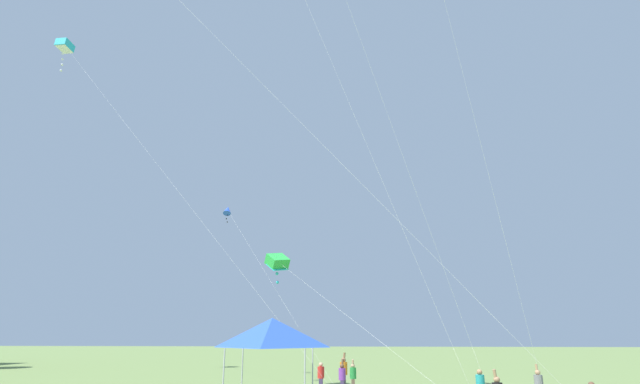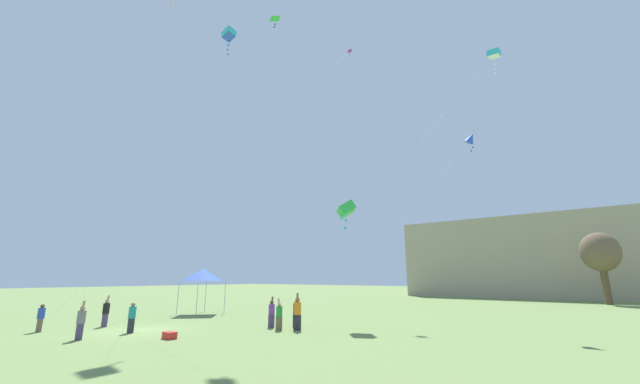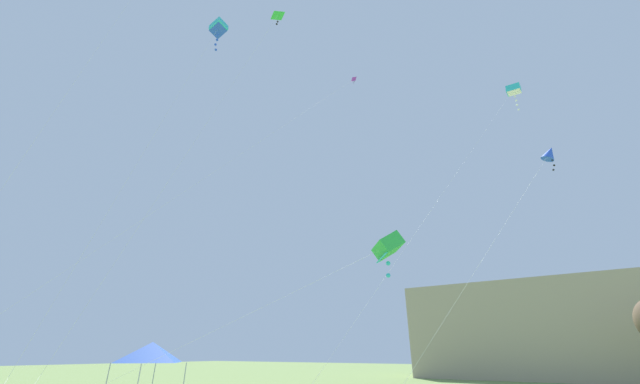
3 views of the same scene
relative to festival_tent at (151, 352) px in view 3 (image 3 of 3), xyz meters
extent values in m
cube|color=tan|center=(16.63, 45.41, 2.76)|extent=(31.98, 11.81, 11.80)
cylinder|color=brown|center=(18.93, 42.04, -1.25)|extent=(0.69, 0.69, 3.78)
ellipsoid|color=brown|center=(18.93, 42.04, 2.29)|extent=(3.71, 3.71, 4.12)
pyramid|color=blue|center=(0.00, 0.00, 0.01)|extent=(2.94, 2.94, 1.00)
cylinder|color=silver|center=(3.03, -8.29, 10.30)|extent=(5.09, 5.51, 26.87)
cylinder|color=silver|center=(14.88, 10.79, 11.15)|extent=(10.63, 25.30, 28.59)
cube|color=#2DBCD1|center=(20.19, 23.44, 25.45)|extent=(1.47, 1.26, 0.90)
cube|color=white|center=(20.19, 23.44, 25.07)|extent=(1.33, 1.16, 0.22)
sphere|color=white|center=(20.15, 23.50, 24.60)|extent=(0.21, 0.21, 0.21)
sphere|color=white|center=(20.16, 23.43, 24.02)|extent=(0.21, 0.21, 0.21)
sphere|color=white|center=(20.13, 23.37, 23.43)|extent=(0.21, 0.21, 0.21)
sphere|color=white|center=(20.14, 23.39, 22.85)|extent=(0.21, 0.21, 0.21)
cylinder|color=silver|center=(5.71, -3.45, 9.74)|extent=(1.02, 9.28, 25.76)
pyramid|color=green|center=(6.22, 1.18, 22.68)|extent=(0.97, 0.74, 0.17)
sphere|color=black|center=(6.20, 1.24, 22.07)|extent=(0.13, 0.13, 0.13)
sphere|color=black|center=(6.22, 1.14, 21.69)|extent=(0.13, 0.13, 0.13)
cylinder|color=silver|center=(3.34, 1.58, 11.85)|extent=(5.11, 25.67, 29.97)
pyramid|color=purple|center=(5.88, 14.42, 26.86)|extent=(0.61, 0.47, 0.31)
sphere|color=black|center=(5.92, 14.43, 26.51)|extent=(0.08, 0.08, 0.08)
sphere|color=black|center=(5.88, 14.36, 26.29)|extent=(0.08, 0.08, 0.08)
cylinder|color=silver|center=(4.38, -5.03, 9.01)|extent=(3.11, 7.71, 24.30)
cube|color=#2DBCD1|center=(2.82, -1.18, 21.16)|extent=(1.19, 0.96, 0.94)
cube|color=blue|center=(2.82, -1.18, 20.86)|extent=(1.00, 0.84, 0.41)
sphere|color=blue|center=(2.80, -1.13, 20.49)|extent=(0.17, 0.17, 0.17)
sphere|color=blue|center=(2.80, -1.12, 20.02)|extent=(0.17, 0.17, 0.17)
sphere|color=blue|center=(2.77, -1.17, 19.56)|extent=(0.17, 0.17, 0.17)
sphere|color=blue|center=(2.83, -1.12, 19.09)|extent=(0.17, 0.17, 0.17)
cylinder|color=silver|center=(16.49, 2.90, 3.23)|extent=(7.67, 9.08, 12.74)
cone|color=blue|center=(20.32, 7.43, 9.60)|extent=(1.11, 0.91, 1.05)
sphere|color=black|center=(20.36, 7.42, 9.18)|extent=(0.10, 0.10, 0.10)
sphere|color=black|center=(20.37, 7.50, 8.90)|extent=(0.10, 0.10, 0.10)
sphere|color=black|center=(20.27, 7.39, 8.61)|extent=(0.10, 0.10, 0.10)
cylinder|color=silver|center=(7.24, -2.74, 0.62)|extent=(11.50, 9.57, 7.51)
cube|color=green|center=(12.99, 2.04, 4.37)|extent=(1.70, 1.69, 1.24)
cube|color=#2DBCD1|center=(12.99, 2.04, 4.02)|extent=(1.34, 1.44, 0.68)
sphere|color=#2DBCD1|center=(12.94, 2.03, 3.59)|extent=(0.19, 0.19, 0.19)
sphere|color=#2DBCD1|center=(12.92, 1.98, 3.05)|extent=(0.19, 0.19, 0.19)
camera|label=1|loc=(-18.12, -3.15, -0.04)|focal=28.00mm
camera|label=2|loc=(26.21, -18.40, -0.23)|focal=20.00mm
camera|label=3|loc=(18.71, -12.84, -0.02)|focal=20.00mm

